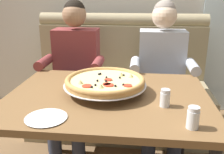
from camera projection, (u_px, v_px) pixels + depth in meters
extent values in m
cube|color=#998966|center=(118.00, 110.00, 2.50)|extent=(1.71, 0.60, 0.46)
cube|color=#998966|center=(122.00, 56.00, 2.73)|extent=(1.71, 0.18, 0.65)
cylinder|color=#998966|center=(122.00, 20.00, 2.61)|extent=(1.71, 0.14, 0.14)
cube|color=brown|center=(108.00, 98.00, 1.59)|extent=(1.25, 0.94, 0.04)
cylinder|color=black|center=(49.00, 116.00, 2.14)|extent=(0.06, 0.06, 0.69)
cylinder|color=black|center=(183.00, 123.00, 2.02)|extent=(0.06, 0.06, 0.69)
cube|color=#2D3342|center=(72.00, 89.00, 2.21)|extent=(0.34, 0.40, 0.15)
cylinder|color=#2D3342|center=(54.00, 134.00, 2.08)|extent=(0.11, 0.11, 0.46)
cylinder|color=#2D3342|center=(78.00, 135.00, 2.06)|extent=(0.11, 0.11, 0.46)
cube|color=brown|center=(77.00, 59.00, 2.35)|extent=(0.40, 0.22, 0.56)
cylinder|color=brown|center=(44.00, 62.00, 2.16)|extent=(0.08, 0.28, 0.08)
cylinder|color=brown|center=(98.00, 64.00, 2.11)|extent=(0.08, 0.28, 0.08)
sphere|color=#997051|center=(74.00, 15.00, 2.20)|extent=(0.21, 0.21, 0.21)
sphere|color=black|center=(74.00, 11.00, 2.20)|extent=(0.19, 0.19, 0.19)
cube|color=#2D3342|center=(162.00, 92.00, 2.13)|extent=(0.34, 0.40, 0.15)
cylinder|color=#2D3342|center=(149.00, 139.00, 2.00)|extent=(0.11, 0.11, 0.46)
cylinder|color=#2D3342|center=(175.00, 141.00, 1.98)|extent=(0.11, 0.11, 0.46)
cube|color=#B2B7C1|center=(161.00, 62.00, 2.27)|extent=(0.40, 0.22, 0.56)
cylinder|color=#B2B7C1|center=(135.00, 65.00, 2.08)|extent=(0.08, 0.28, 0.08)
cylinder|color=#B2B7C1|center=(193.00, 67.00, 2.03)|extent=(0.08, 0.28, 0.08)
sphere|color=beige|center=(165.00, 16.00, 2.12)|extent=(0.21, 0.21, 0.21)
sphere|color=gray|center=(165.00, 11.00, 2.12)|extent=(0.19, 0.19, 0.19)
cylinder|color=silver|center=(102.00, 97.00, 1.48)|extent=(0.01, 0.01, 0.05)
cylinder|color=silver|center=(89.00, 84.00, 1.68)|extent=(0.01, 0.01, 0.05)
cylinder|color=silver|center=(124.00, 86.00, 1.66)|extent=(0.01, 0.01, 0.05)
torus|color=silver|center=(105.00, 86.00, 1.60)|extent=(0.28, 0.28, 0.01)
cylinder|color=silver|center=(105.00, 84.00, 1.60)|extent=(0.52, 0.52, 0.00)
cylinder|color=tan|center=(105.00, 83.00, 1.59)|extent=(0.50, 0.50, 0.02)
torus|color=tan|center=(105.00, 80.00, 1.59)|extent=(0.50, 0.50, 0.03)
cylinder|color=beige|center=(105.00, 81.00, 1.59)|extent=(0.44, 0.44, 0.01)
cylinder|color=red|center=(109.00, 85.00, 1.49)|extent=(0.06, 0.06, 0.01)
cylinder|color=red|center=(108.00, 80.00, 1.58)|extent=(0.05, 0.05, 0.01)
cylinder|color=red|center=(87.00, 86.00, 1.48)|extent=(0.06, 0.06, 0.01)
cylinder|color=red|center=(128.00, 86.00, 1.48)|extent=(0.05, 0.05, 0.01)
cylinder|color=red|center=(106.00, 84.00, 1.51)|extent=(0.05, 0.05, 0.01)
sphere|color=black|center=(95.00, 85.00, 1.49)|extent=(0.01, 0.01, 0.01)
sphere|color=black|center=(106.00, 77.00, 1.62)|extent=(0.01, 0.01, 0.01)
sphere|color=black|center=(120.00, 77.00, 1.61)|extent=(0.01, 0.01, 0.01)
sphere|color=black|center=(124.00, 75.00, 1.66)|extent=(0.01, 0.01, 0.01)
sphere|color=black|center=(92.00, 87.00, 1.45)|extent=(0.01, 0.01, 0.01)
sphere|color=black|center=(123.00, 85.00, 1.49)|extent=(0.01, 0.01, 0.01)
sphere|color=black|center=(100.00, 74.00, 1.69)|extent=(0.01, 0.01, 0.01)
sphere|color=black|center=(97.00, 81.00, 1.56)|extent=(0.01, 0.01, 0.01)
sphere|color=black|center=(99.00, 74.00, 1.68)|extent=(0.01, 0.01, 0.01)
sphere|color=black|center=(116.00, 86.00, 1.47)|extent=(0.01, 0.01, 0.01)
sphere|color=black|center=(106.00, 81.00, 1.55)|extent=(0.01, 0.01, 0.01)
cone|color=#CCC675|center=(121.00, 74.00, 1.66)|extent=(0.04, 0.04, 0.02)
cone|color=#CCC675|center=(131.00, 75.00, 1.63)|extent=(0.04, 0.04, 0.02)
cone|color=#CCC675|center=(80.00, 82.00, 1.52)|extent=(0.04, 0.04, 0.02)
cone|color=#CCC675|center=(101.00, 86.00, 1.45)|extent=(0.04, 0.04, 0.02)
cylinder|color=white|center=(193.00, 119.00, 1.18)|extent=(0.06, 0.06, 0.09)
cylinder|color=#A82D19|center=(192.00, 124.00, 1.19)|extent=(0.05, 0.05, 0.04)
cylinder|color=silver|center=(194.00, 109.00, 1.16)|extent=(0.05, 0.05, 0.02)
cylinder|color=white|center=(165.00, 100.00, 1.41)|extent=(0.06, 0.06, 0.08)
cylinder|color=silver|center=(165.00, 102.00, 1.41)|extent=(0.05, 0.05, 0.05)
cylinder|color=silver|center=(166.00, 91.00, 1.39)|extent=(0.05, 0.05, 0.02)
cylinder|color=white|center=(46.00, 118.00, 1.28)|extent=(0.15, 0.15, 0.01)
cone|color=white|center=(46.00, 116.00, 1.28)|extent=(0.21, 0.21, 0.01)
cylinder|color=black|center=(222.00, 73.00, 3.66)|extent=(0.02, 0.02, 0.44)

